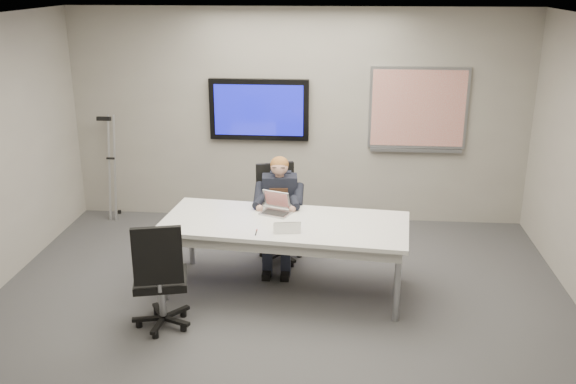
# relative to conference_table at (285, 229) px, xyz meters

# --- Properties ---
(floor) EXTENTS (6.00, 6.00, 0.02)m
(floor) POSITION_rel_conference_table_xyz_m (-0.02, -0.85, -0.69)
(floor) COLOR #3A3A3D
(floor) RESTS_ON ground
(ceiling) EXTENTS (6.00, 6.00, 0.02)m
(ceiling) POSITION_rel_conference_table_xyz_m (-0.02, -0.85, 2.11)
(ceiling) COLOR white
(ceiling) RESTS_ON wall_back
(wall_back) EXTENTS (6.00, 0.02, 2.80)m
(wall_back) POSITION_rel_conference_table_xyz_m (-0.02, 2.15, 0.71)
(wall_back) COLOR gray
(wall_back) RESTS_ON ground
(conference_table) EXTENTS (2.60, 1.29, 0.77)m
(conference_table) POSITION_rel_conference_table_xyz_m (0.00, 0.00, 0.00)
(conference_table) COLOR white
(conference_table) RESTS_ON ground
(tv_display) EXTENTS (1.30, 0.09, 0.80)m
(tv_display) POSITION_rel_conference_table_xyz_m (-0.52, 2.10, 0.81)
(tv_display) COLOR black
(tv_display) RESTS_ON wall_back
(whiteboard) EXTENTS (1.25, 0.08, 1.10)m
(whiteboard) POSITION_rel_conference_table_xyz_m (1.53, 2.12, 0.84)
(whiteboard) COLOR #999BA1
(whiteboard) RESTS_ON wall_back
(office_chair_far) EXTENTS (0.68, 0.68, 1.11)m
(office_chair_far) POSITION_rel_conference_table_xyz_m (-0.14, 0.80, -0.34)
(office_chair_far) COLOR black
(office_chair_far) RESTS_ON ground
(office_chair_near) EXTENTS (0.63, 0.63, 1.10)m
(office_chair_near) POSITION_rel_conference_table_xyz_m (-1.07, -0.87, -0.34)
(office_chair_near) COLOR black
(office_chair_near) RESTS_ON ground
(seated_person) EXTENTS (0.41, 0.70, 1.26)m
(seated_person) POSITION_rel_conference_table_xyz_m (-0.12, 0.56, -0.18)
(seated_person) COLOR #1D2131
(seated_person) RESTS_ON office_chair_far
(crutch) EXTENTS (0.37, 0.63, 1.51)m
(crutch) POSITION_rel_conference_table_xyz_m (-2.51, 1.94, 0.05)
(crutch) COLOR #B2B4BA
(crutch) RESTS_ON ground
(laptop) EXTENTS (0.36, 0.38, 0.22)m
(laptop) POSITION_rel_conference_table_xyz_m (-0.12, 0.26, 0.14)
(laptop) COLOR #AAAAAC
(laptop) RESTS_ON conference_table
(name_tent) EXTENTS (0.28, 0.12, 0.11)m
(name_tent) POSITION_rel_conference_table_xyz_m (0.05, -0.28, 0.14)
(name_tent) COLOR white
(name_tent) RESTS_ON conference_table
(pen) EXTENTS (0.01, 0.14, 0.01)m
(pen) POSITION_rel_conference_table_xyz_m (-0.25, -0.32, 0.09)
(pen) COLOR black
(pen) RESTS_ON conference_table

